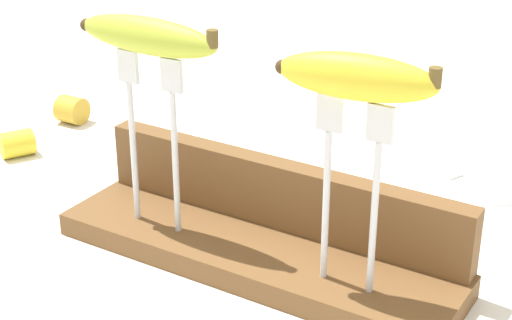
% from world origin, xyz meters
% --- Properties ---
extents(ground_plane, '(3.00, 3.00, 0.00)m').
position_xyz_m(ground_plane, '(0.00, 0.00, 0.00)').
color(ground_plane, white).
extents(wooden_board, '(0.46, 0.13, 0.03)m').
position_xyz_m(wooden_board, '(0.00, 0.00, 0.01)').
color(wooden_board, brown).
rests_on(wooden_board, ground).
extents(board_backstop, '(0.45, 0.03, 0.08)m').
position_xyz_m(board_backstop, '(0.00, 0.05, 0.07)').
color(board_backstop, brown).
rests_on(board_backstop, wooden_board).
extents(fork_stand_left, '(0.08, 0.01, 0.20)m').
position_xyz_m(fork_stand_left, '(-0.12, -0.02, 0.15)').
color(fork_stand_left, silver).
rests_on(fork_stand_left, wooden_board).
extents(fork_stand_right, '(0.08, 0.01, 0.20)m').
position_xyz_m(fork_stand_right, '(0.12, -0.02, 0.14)').
color(fork_stand_right, silver).
rests_on(fork_stand_right, wooden_board).
extents(banana_raised_left, '(0.18, 0.03, 0.04)m').
position_xyz_m(banana_raised_left, '(-0.12, -0.02, 0.25)').
color(banana_raised_left, '#B2C138').
rests_on(banana_raised_left, fork_stand_left).
extents(banana_raised_right, '(0.16, 0.06, 0.04)m').
position_xyz_m(banana_raised_right, '(0.12, -0.02, 0.25)').
color(banana_raised_right, yellow).
rests_on(banana_raised_right, fork_stand_right).
extents(fork_fallen_near, '(0.17, 0.09, 0.01)m').
position_xyz_m(fork_fallen_near, '(0.06, 0.35, 0.00)').
color(fork_fallen_near, silver).
rests_on(fork_fallen_near, ground).
extents(banana_chunk_near, '(0.06, 0.06, 0.04)m').
position_xyz_m(banana_chunk_near, '(-0.44, 0.07, 0.02)').
color(banana_chunk_near, yellow).
rests_on(banana_chunk_near, ground).
extents(banana_chunk_far, '(0.04, 0.04, 0.04)m').
position_xyz_m(banana_chunk_far, '(-0.47, 0.21, 0.02)').
color(banana_chunk_far, gold).
rests_on(banana_chunk_far, ground).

